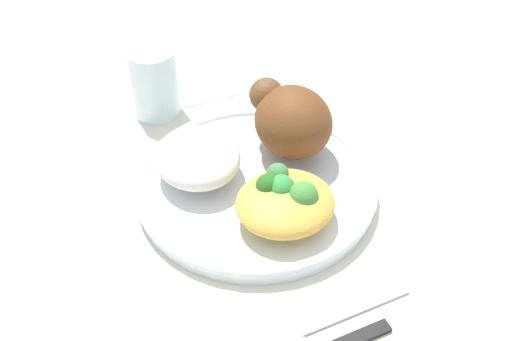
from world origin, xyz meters
The scene contains 8 objects.
ground_plane centered at (0.00, 0.00, 0.00)m, with size 2.00×2.00×0.00m, color #EBE4C9.
plate centered at (0.00, 0.00, 0.01)m, with size 0.26×0.26×0.02m.
roasted_chicken centered at (0.03, -0.06, 0.06)m, with size 0.10×0.08×0.08m.
rice_pile centered at (0.04, 0.05, 0.04)m, with size 0.10×0.09×0.04m, color white.
mac_cheese_with_broccoli centered at (-0.06, 0.00, 0.04)m, with size 0.09×0.10×0.04m.
fork centered at (-0.17, 0.02, 0.00)m, with size 0.02×0.14×0.01m.
water_glass centered at (0.19, 0.04, 0.04)m, with size 0.06×0.06×0.09m, color silver.
napkin centered at (0.21, -0.06, 0.00)m, with size 0.07×0.13×0.00m, color white.
Camera 1 is at (-0.41, 0.21, 0.44)m, focal length 41.97 mm.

